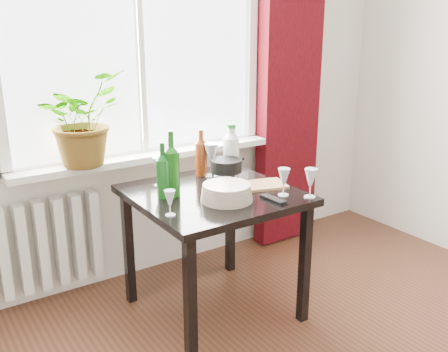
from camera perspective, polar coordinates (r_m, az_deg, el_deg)
window at (r=3.14m, az=-9.84°, el=16.39°), size 1.72×0.08×1.62m
windowsill at (r=3.18m, az=-8.62°, el=2.29°), size 1.72×0.20×0.04m
curtain at (r=3.68m, az=7.55°, el=11.82°), size 0.50×0.12×2.56m
radiator at (r=3.13m, az=-21.08°, el=-7.59°), size 0.80×0.10×0.55m
table at (r=2.77m, az=-1.23°, el=-3.59°), size 0.85×0.85×0.74m
potted_plant at (r=2.92m, az=-16.02°, el=6.27°), size 0.63×0.61×0.53m
wine_bottle_left at (r=2.63m, az=-6.99°, el=0.70°), size 0.08×0.08×0.30m
wine_bottle_right at (r=2.64m, az=-6.02°, el=1.47°), size 0.09×0.09×0.36m
bottle_amber at (r=3.00m, az=-2.64°, el=2.76°), size 0.08×0.08×0.29m
cleaning_bottle at (r=2.98m, az=0.83°, el=3.06°), size 0.10×0.10×0.33m
wineglass_front_right at (r=2.67m, az=6.84°, el=-0.67°), size 0.09×0.09×0.15m
wineglass_far_right at (r=2.67m, az=9.85°, el=-0.76°), size 0.09×0.09×0.16m
wineglass_back_center at (r=2.98m, az=-1.48°, el=1.92°), size 0.09×0.09×0.21m
wineglass_back_left at (r=2.83m, az=-7.41°, el=0.53°), size 0.09×0.09×0.17m
wineglass_front_left at (r=2.40m, az=-6.20°, el=-3.07°), size 0.07×0.07×0.13m
plate_stack at (r=2.59m, az=0.31°, el=-1.91°), size 0.28×0.28×0.09m
fondue_pot at (r=2.87m, az=0.26°, el=0.55°), size 0.26×0.25×0.14m
tv_remote at (r=2.61m, az=5.63°, el=-2.68°), size 0.05×0.16×0.02m
cutting_board at (r=2.83m, az=4.16°, el=-1.05°), size 0.32×0.26×0.02m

